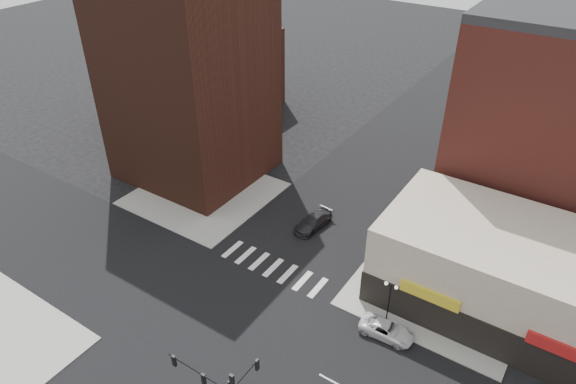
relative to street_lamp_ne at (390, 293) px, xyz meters
The scene contains 12 objects.
ground 14.79m from the street_lamp_ne, 146.31° to the right, with size 240.00×240.00×0.00m, color black.
road_ew 14.79m from the street_lamp_ne, 146.31° to the right, with size 200.00×14.00×0.02m, color black.
road_ns 14.79m from the street_lamp_ne, 146.31° to the right, with size 14.00×200.00×0.02m, color black.
sidewalk_nw 27.48m from the street_lamp_ne, 166.22° to the left, with size 15.00×15.00×0.12m, color gray.
sidewalk_ne 7.68m from the street_lamp_ne, 68.96° to the left, with size 15.00×15.00×0.12m, color gray.
building_nw 34.00m from the street_lamp_ne, 161.29° to the left, with size 16.00×15.00×25.00m, color #3C1D13.
building_nw_low 51.18m from the street_lamp_ne, 149.42° to the left, with size 20.00×18.00×12.00m, color #3C1D13.
building_ne_midrise 23.89m from the street_lamp_ne, 71.97° to the left, with size 18.00×15.00×22.00m, color maroon.
building_ne_row 11.40m from the street_lamp_ne, 37.87° to the left, with size 24.20×12.20×8.00m.
street_lamp_ne is the anchor object (origin of this frame).
white_suv 3.12m from the street_lamp_ne, 65.46° to the right, with size 2.13×4.61×1.28m, color silver.
dark_sedan_north 14.89m from the street_lamp_ne, 146.73° to the left, with size 2.06×5.06×1.47m, color black.
Camera 1 is at (22.13, -22.75, 33.63)m, focal length 32.00 mm.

